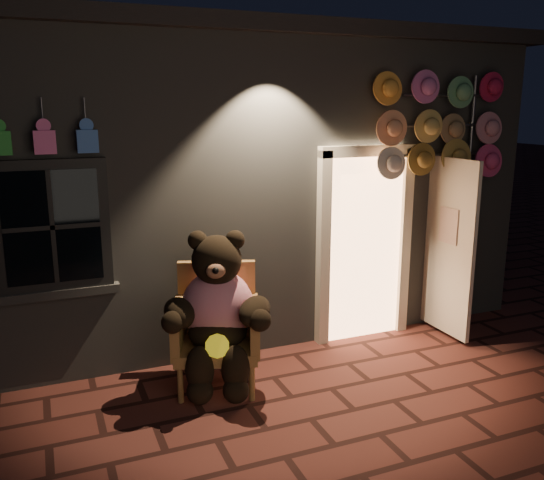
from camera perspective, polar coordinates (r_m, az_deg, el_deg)
ground at (r=5.14m, az=3.92°, el=-17.30°), size 60.00×60.00×0.00m
shop_building at (r=8.24m, az=-8.23°, el=6.98°), size 7.30×5.95×3.51m
wicker_armchair at (r=5.54m, az=-5.50°, el=-8.46°), size 0.95×0.91×1.14m
teddy_bear at (r=5.33m, az=-5.41°, el=-7.08°), size 1.02×0.95×1.48m
hat_rack at (r=6.69m, az=16.45°, el=10.60°), size 1.69×0.22×2.96m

